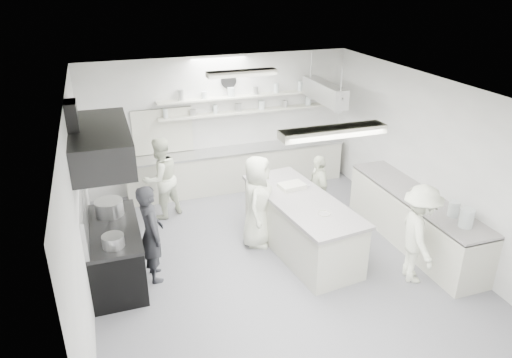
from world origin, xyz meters
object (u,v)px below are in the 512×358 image
object	(u,v)px
stove	(116,254)
cook_back	(161,178)
back_counter	(238,169)
right_counter	(414,220)
prep_island	(301,225)
cook_stove	(151,233)

from	to	relation	value
stove	cook_back	world-z (taller)	cook_back
stove	back_counter	xyz separation A→B (m)	(2.90, 2.80, 0.01)
right_counter	cook_back	bearing A→B (deg)	148.96
prep_island	stove	bearing A→B (deg)	170.53
right_counter	cook_back	size ratio (longest dim) A/B	1.96
right_counter	prep_island	bearing A→B (deg)	167.19
prep_island	cook_back	size ratio (longest dim) A/B	1.55
stove	cook_back	bearing A→B (deg)	61.71
back_counter	prep_island	distance (m)	2.95
stove	right_counter	bearing A→B (deg)	-6.52
right_counter	prep_island	size ratio (longest dim) A/B	1.26
stove	cook_stove	distance (m)	0.72
right_counter	cook_stove	distance (m)	4.70
stove	prep_island	size ratio (longest dim) A/B	0.69
cook_stove	cook_back	distance (m)	2.15
back_counter	cook_back	xyz separation A→B (m)	(-1.86, -0.87, 0.38)
back_counter	prep_island	xyz separation A→B (m)	(0.30, -2.93, 0.02)
stove	prep_island	distance (m)	3.20
stove	right_counter	size ratio (longest dim) A/B	0.55
right_counter	cook_stove	xyz separation A→B (m)	(-4.67, 0.43, 0.36)
prep_island	right_counter	bearing A→B (deg)	-19.89
stove	right_counter	xyz separation A→B (m)	(5.25, -0.60, 0.02)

